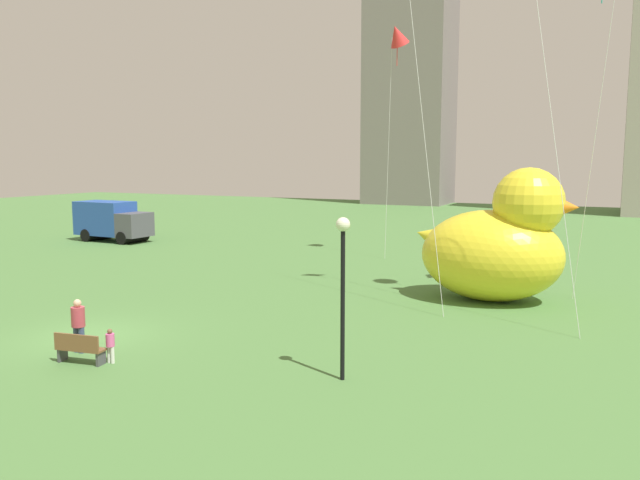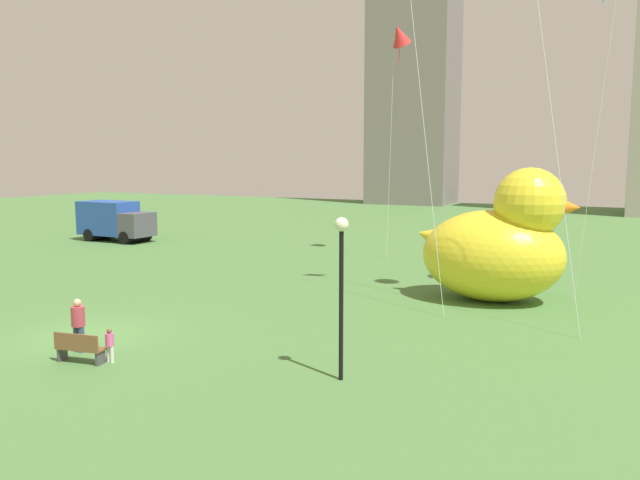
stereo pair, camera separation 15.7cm
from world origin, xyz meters
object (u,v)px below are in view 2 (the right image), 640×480
(person_child, at_px, (110,344))
(box_truck, at_px, (115,221))
(lamppost, at_px, (341,267))
(kite_red, at_px, (399,36))
(park_bench, at_px, (79,347))
(person_adult, at_px, (78,323))
(giant_inflatable_duck, at_px, (498,245))

(person_child, distance_m, box_truck, 28.69)
(lamppost, relative_size, kite_red, 0.32)
(park_bench, xyz_separation_m, person_child, (0.76, 0.44, 0.09))
(person_adult, xyz_separation_m, box_truck, (-18.20, 20.39, 0.53))
(person_child, bearing_deg, kite_red, 87.20)
(person_adult, height_order, kite_red, kite_red)
(giant_inflatable_duck, distance_m, lamppost, 11.62)
(person_child, distance_m, giant_inflatable_duck, 15.72)
(giant_inflatable_duck, distance_m, kite_red, 15.74)
(lamppost, bearing_deg, box_truck, 144.07)
(person_adult, height_order, giant_inflatable_duck, giant_inflatable_duck)
(park_bench, height_order, person_child, person_child)
(person_child, xyz_separation_m, giant_inflatable_duck, (8.59, 13.05, 1.80))
(box_truck, bearing_deg, person_adult, -48.24)
(box_truck, distance_m, kite_red, 23.83)
(park_bench, bearing_deg, giant_inflatable_duck, 55.28)
(giant_inflatable_duck, relative_size, kite_red, 0.49)
(lamppost, bearing_deg, kite_red, 105.10)
(person_adult, xyz_separation_m, lamppost, (8.19, 1.27, 2.14))
(box_truck, xyz_separation_m, kite_red, (20.88, 1.30, 11.42))
(person_adult, distance_m, giant_inflatable_duck, 16.34)
(park_bench, distance_m, giant_inflatable_duck, 16.51)
(giant_inflatable_duck, bearing_deg, person_adult, -128.75)
(park_bench, xyz_separation_m, person_adult, (-0.84, 0.79, 0.44))
(kite_red, bearing_deg, park_bench, -94.66)
(box_truck, bearing_deg, person_child, -46.33)
(kite_red, bearing_deg, person_child, -92.80)
(box_truck, bearing_deg, lamppost, -35.93)
(person_adult, height_order, lamppost, lamppost)
(lamppost, distance_m, box_truck, 32.62)
(person_adult, distance_m, person_child, 1.67)
(box_truck, relative_size, kite_red, 0.42)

